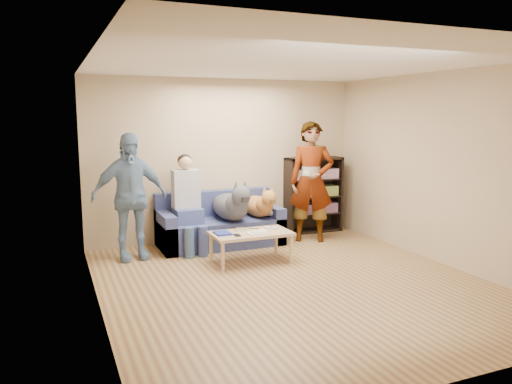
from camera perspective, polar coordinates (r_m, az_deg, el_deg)
name	(u,v)px	position (r m, az deg, el deg)	size (l,w,h in m)	color
ground	(294,283)	(6.17, 4.37, -10.34)	(5.00, 5.00, 0.00)	brown
ceiling	(297,63)	(5.86, 4.68, 14.46)	(5.00, 5.00, 0.00)	white
wall_back	(225,160)	(8.16, -3.53, 3.71)	(4.50, 4.50, 0.00)	tan
wall_front	(455,216)	(3.85, 21.76, -2.56)	(4.50, 4.50, 0.00)	tan
wall_left	(95,187)	(5.25, -17.91, 0.51)	(5.00, 5.00, 0.00)	tan
wall_right	(444,169)	(7.18, 20.73, 2.47)	(5.00, 5.00, 0.00)	tan
blanket	(274,211)	(7.96, 2.06, -2.23)	(0.41, 0.35, 0.14)	#A9A9AE
person_standing_right	(311,182)	(8.04, 6.35, 1.17)	(0.70, 0.46, 1.92)	gray
person_standing_left	(129,197)	(7.17, -14.27, -0.52)	(1.05, 0.44, 1.79)	#7C9FC7
held_controller	(307,173)	(7.74, 5.79, 2.23)	(0.04, 0.13, 0.03)	white
notebook_blue	(222,233)	(6.81, -3.87, -4.71)	(0.20, 0.26, 0.03)	#1B2A97
papers	(257,233)	(6.83, 0.13, -4.69)	(0.26, 0.20, 0.01)	silver
magazine	(259,231)	(6.85, 0.30, -4.52)	(0.22, 0.17, 0.01)	beige
camera_silver	(240,229)	(6.96, -1.87, -4.28)	(0.11, 0.06, 0.05)	silver
controller_a	(267,228)	(7.09, 1.22, -4.12)	(0.04, 0.13, 0.03)	silver
controller_b	(274,229)	(7.06, 2.08, -4.19)	(0.09, 0.06, 0.03)	silver
headphone_cup_a	(265,230)	(6.96, 1.01, -4.42)	(0.07, 0.07, 0.02)	white
headphone_cup_b	(263,229)	(7.03, 0.75, -4.28)	(0.07, 0.07, 0.02)	silver
pen_orange	(254,235)	(6.75, -0.22, -4.88)	(0.01, 0.01, 0.14)	orange
pen_black	(254,228)	(7.11, -0.23, -4.18)	(0.01, 0.01, 0.14)	black
wallet	(237,235)	(6.70, -2.18, -4.95)	(0.07, 0.12, 0.01)	black
sofa	(219,227)	(7.86, -4.21, -4.02)	(1.90, 0.85, 0.82)	#515B93
person_seated	(188,200)	(7.50, -7.81, -0.86)	(0.40, 0.73, 1.47)	#455299
dog_gray	(232,205)	(7.59, -2.76, -1.51)	(0.46, 1.27, 0.67)	#474A50
dog_tan	(260,205)	(7.86, 0.41, -1.50)	(0.37, 1.15, 0.54)	#C26C3B
coffee_table	(251,235)	(6.91, -0.58, -4.98)	(1.10, 0.60, 0.42)	tan
bookshelf	(313,193)	(8.72, 6.55, -0.12)	(1.00, 0.34, 1.30)	black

